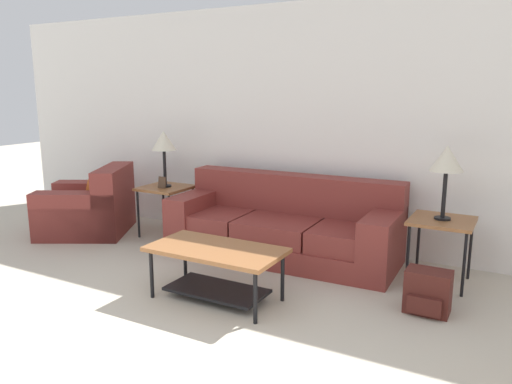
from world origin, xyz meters
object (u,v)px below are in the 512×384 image
(coffee_table, at_px, (216,261))
(table_lamp_left, at_px, (164,142))
(couch, at_px, (283,228))
(table_lamp_right, at_px, (447,161))
(side_table_left, at_px, (166,192))
(side_table_right, at_px, (442,226))
(backpack, at_px, (428,292))
(armchair, at_px, (90,209))

(coffee_table, xyz_separation_m, table_lamp_left, (-1.52, 1.26, 0.78))
(couch, height_order, table_lamp_right, table_lamp_right)
(side_table_left, xyz_separation_m, side_table_right, (3.07, 0.00, 0.00))
(backpack, bearing_deg, armchair, 175.23)
(couch, distance_m, side_table_left, 1.55)
(armchair, height_order, side_table_left, armchair)
(table_lamp_left, bearing_deg, side_table_right, -0.00)
(side_table_right, distance_m, table_lamp_right, 0.58)
(coffee_table, xyz_separation_m, side_table_right, (1.54, 1.26, 0.20))
(table_lamp_right, bearing_deg, armchair, -174.96)
(armchair, bearing_deg, table_lamp_left, 21.49)
(couch, relative_size, coffee_table, 2.15)
(armchair, relative_size, side_table_right, 2.20)
(couch, bearing_deg, table_lamp_left, 179.79)
(coffee_table, bearing_deg, backpack, 20.15)
(coffee_table, height_order, table_lamp_left, table_lamp_left)
(side_table_right, xyz_separation_m, table_lamp_right, (0.00, 0.00, 0.58))
(armchair, height_order, table_lamp_right, table_lamp_right)
(backpack, bearing_deg, coffee_table, -159.85)
(side_table_right, bearing_deg, side_table_left, 180.00)
(couch, bearing_deg, table_lamp_right, 0.21)
(table_lamp_left, distance_m, backpack, 3.30)
(side_table_left, distance_m, table_lamp_right, 3.12)
(table_lamp_right, relative_size, backpack, 1.90)
(coffee_table, bearing_deg, table_lamp_left, 140.52)
(table_lamp_left, bearing_deg, backpack, -12.40)
(table_lamp_left, distance_m, table_lamp_right, 3.07)
(couch, xyz_separation_m, coffee_table, (-0.01, -1.25, 0.03))
(armchair, relative_size, backpack, 3.78)
(side_table_right, relative_size, table_lamp_right, 0.91)
(couch, distance_m, side_table_right, 1.55)
(couch, xyz_separation_m, side_table_left, (-1.53, 0.01, 0.23))
(coffee_table, xyz_separation_m, backpack, (1.57, 0.58, -0.16))
(side_table_left, distance_m, backpack, 3.19)
(table_lamp_left, bearing_deg, side_table_left, -63.43)
(table_lamp_left, bearing_deg, armchair, -158.51)
(side_table_left, relative_size, table_lamp_right, 0.91)
(side_table_left, height_order, side_table_right, same)
(table_lamp_left, height_order, backpack, table_lamp_left)
(side_table_right, distance_m, backpack, 0.77)
(side_table_right, relative_size, table_lamp_left, 0.91)
(side_table_right, height_order, backpack, side_table_right)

